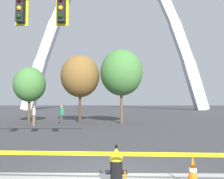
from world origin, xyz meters
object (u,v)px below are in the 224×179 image
Objects in this scene: fire_hydrant at (116,170)px; pedestrian_standing_center at (61,115)px; traffic_cone_by_hydrant at (193,172)px; pedestrian_walking_left at (34,115)px; monument_arch at (114,36)px.

fire_hydrant is 0.62× the size of pedestrian_standing_center.
pedestrian_standing_center reaches higher than traffic_cone_by_hydrant.
pedestrian_walking_left reaches higher than fire_hydrant.
pedestrian_walking_left is at bearing -99.91° from monument_arch.
monument_arch is (-0.26, 50.48, 17.07)m from fire_hydrant.
fire_hydrant is 0.02× the size of monument_arch.
fire_hydrant is 15.65m from pedestrian_walking_left.
pedestrian_walking_left is (-8.29, 13.94, 0.46)m from traffic_cone_by_hydrant.
monument_arch is 39.55m from pedestrian_standing_center.
pedestrian_walking_left is at bearing 114.97° from fire_hydrant.
fire_hydrant is at bearing -65.03° from pedestrian_walking_left.
monument_arch is at bearing 83.15° from pedestrian_standing_center.
monument_arch is at bearing 90.29° from fire_hydrant.
monument_arch is 40.47m from pedestrian_walking_left.
pedestrian_standing_center is (-4.53, 14.89, 0.35)m from fire_hydrant.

